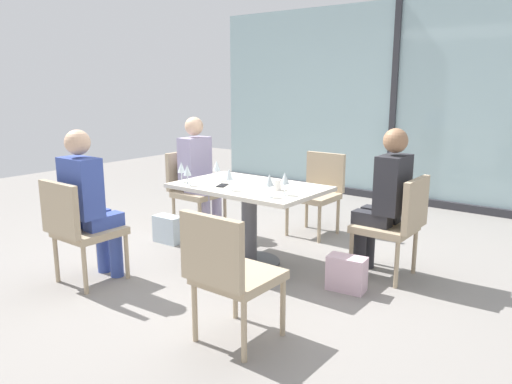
% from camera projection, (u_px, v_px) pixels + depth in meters
% --- Properties ---
extents(ground_plane, '(12.00, 12.00, 0.00)m').
position_uv_depth(ground_plane, '(249.00, 263.00, 4.52)').
color(ground_plane, gray).
extents(window_wall_backdrop, '(5.82, 0.10, 2.70)m').
position_uv_depth(window_wall_backdrop, '(394.00, 113.00, 6.73)').
color(window_wall_backdrop, '#98B7BC').
rests_on(window_wall_backdrop, ground_plane).
extents(dining_table_main, '(1.31, 0.83, 0.73)m').
position_uv_depth(dining_table_main, '(249.00, 206.00, 4.40)').
color(dining_table_main, silver).
rests_on(dining_table_main, ground_plane).
extents(chair_far_right, '(0.50, 0.46, 0.87)m').
position_uv_depth(chair_far_right, '(396.00, 221.00, 4.08)').
color(chair_far_right, tan).
rests_on(chair_far_right, ground_plane).
extents(chair_far_left, '(0.50, 0.46, 0.87)m').
position_uv_depth(chair_far_left, '(192.00, 186.00, 5.48)').
color(chair_far_left, tan).
rests_on(chair_far_left, ground_plane).
extents(chair_front_left, '(0.46, 0.50, 0.87)m').
position_uv_depth(chair_front_left, '(78.00, 226.00, 3.95)').
color(chair_front_left, tan).
rests_on(chair_front_left, ground_plane).
extents(chair_front_right, '(0.46, 0.50, 0.87)m').
position_uv_depth(chair_front_right, '(229.00, 270.00, 3.00)').
color(chair_front_right, tan).
rests_on(chair_front_right, ground_plane).
extents(chair_near_window, '(0.46, 0.51, 0.87)m').
position_uv_depth(chair_near_window, '(318.00, 188.00, 5.34)').
color(chair_near_window, tan).
rests_on(chair_near_window, ground_plane).
extents(person_far_right, '(0.39, 0.34, 1.26)m').
position_uv_depth(person_far_right, '(385.00, 195.00, 4.10)').
color(person_far_right, '#28282D').
rests_on(person_far_right, ground_plane).
extents(person_far_left, '(0.39, 0.34, 1.26)m').
position_uv_depth(person_far_left, '(199.00, 169.00, 5.37)').
color(person_far_left, '#9E93B7').
rests_on(person_far_left, ground_plane).
extents(person_front_left, '(0.34, 0.39, 1.26)m').
position_uv_depth(person_front_left, '(88.00, 198.00, 3.99)').
color(person_front_left, '#384C9E').
rests_on(person_front_left, ground_plane).
extents(wine_glass_0, '(0.07, 0.07, 0.18)m').
position_uv_depth(wine_glass_0, '(187.00, 171.00, 4.32)').
color(wine_glass_0, silver).
rests_on(wine_glass_0, dining_table_main).
extents(wine_glass_1, '(0.07, 0.07, 0.18)m').
position_uv_depth(wine_glass_1, '(181.00, 168.00, 4.46)').
color(wine_glass_1, silver).
rests_on(wine_glass_1, dining_table_main).
extents(wine_glass_2, '(0.07, 0.07, 0.18)m').
position_uv_depth(wine_glass_2, '(229.00, 175.00, 4.12)').
color(wine_glass_2, silver).
rests_on(wine_glass_2, dining_table_main).
extents(wine_glass_3, '(0.07, 0.07, 0.18)m').
position_uv_depth(wine_glass_3, '(285.00, 179.00, 3.95)').
color(wine_glass_3, silver).
rests_on(wine_glass_3, dining_table_main).
extents(wine_glass_4, '(0.07, 0.07, 0.18)m').
position_uv_depth(wine_glass_4, '(217.00, 166.00, 4.55)').
color(wine_glass_4, silver).
rests_on(wine_glass_4, dining_table_main).
extents(wine_glass_5, '(0.07, 0.07, 0.18)m').
position_uv_depth(wine_glass_5, '(269.00, 181.00, 3.87)').
color(wine_glass_5, silver).
rests_on(wine_glass_5, dining_table_main).
extents(coffee_cup, '(0.08, 0.08, 0.09)m').
position_uv_depth(coffee_cup, '(277.00, 185.00, 4.15)').
color(coffee_cup, white).
rests_on(coffee_cup, dining_table_main).
extents(cell_phone_on_table, '(0.12, 0.16, 0.01)m').
position_uv_depth(cell_phone_on_table, '(222.00, 185.00, 4.33)').
color(cell_phone_on_table, black).
rests_on(cell_phone_on_table, dining_table_main).
extents(handbag_0, '(0.32, 0.20, 0.28)m').
position_uv_depth(handbag_0, '(347.00, 274.00, 3.89)').
color(handbag_0, beige).
rests_on(handbag_0, ground_plane).
extents(handbag_1, '(0.31, 0.17, 0.28)m').
position_uv_depth(handbag_1, '(168.00, 229.00, 5.08)').
color(handbag_1, silver).
rests_on(handbag_1, ground_plane).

